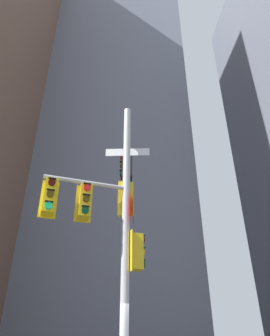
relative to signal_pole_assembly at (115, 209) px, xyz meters
The scene contains 2 objects.
building_mid_block 30.05m from the signal_pole_assembly, 90.62° to the left, with size 15.94×15.94×46.25m, color slate.
signal_pole_assembly is the anchor object (origin of this frame).
Camera 1 is at (-0.47, -8.84, 1.49)m, focal length 34.06 mm.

